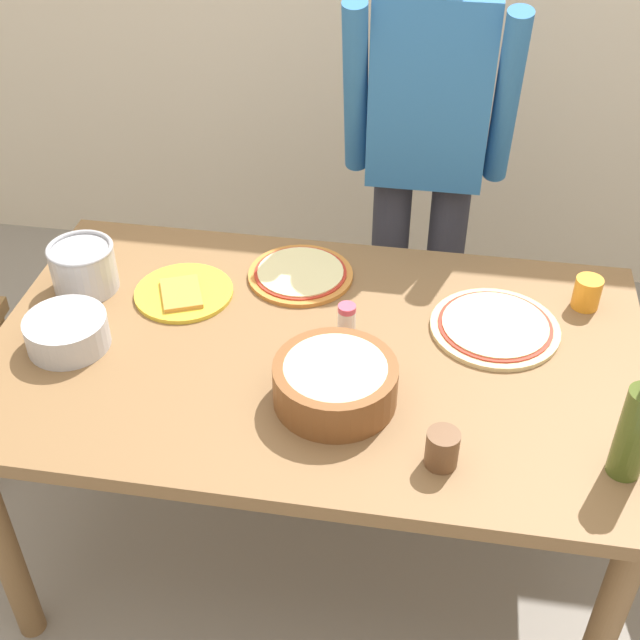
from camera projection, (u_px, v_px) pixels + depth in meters
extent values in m
plane|color=gray|center=(317.00, 543.00, 2.51)|extent=(8.00, 8.00, 0.00)
cube|color=brown|center=(317.00, 355.00, 2.05)|extent=(1.60, 0.96, 0.04)
cylinder|color=brown|center=(3.00, 545.00, 2.07)|extent=(0.07, 0.07, 0.72)
cylinder|color=brown|center=(603.00, 631.00, 1.88)|extent=(0.07, 0.07, 0.72)
cylinder|color=brown|center=(117.00, 341.00, 2.69)|extent=(0.07, 0.07, 0.72)
cylinder|color=brown|center=(576.00, 391.00, 2.50)|extent=(0.07, 0.07, 0.72)
cylinder|color=#2D2D38|center=(387.00, 285.00, 2.82)|extent=(0.12, 0.12, 0.85)
cylinder|color=#2D2D38|center=(441.00, 290.00, 2.80)|extent=(0.12, 0.12, 0.85)
cube|color=#2D6BAD|center=(431.00, 88.00, 2.38)|extent=(0.34, 0.20, 0.55)
cylinder|color=#2D6BAD|center=(356.00, 90.00, 2.37)|extent=(0.07, 0.21, 0.55)
cylinder|color=#2D6BAD|center=(506.00, 100.00, 2.31)|extent=(0.07, 0.21, 0.55)
cylinder|color=olive|center=(13.00, 367.00, 2.79)|extent=(0.04, 0.04, 0.45)
cylinder|color=beige|center=(495.00, 328.00, 2.09)|extent=(0.32, 0.32, 0.01)
cylinder|color=#B22D1E|center=(495.00, 325.00, 2.09)|extent=(0.28, 0.28, 0.00)
cylinder|color=beige|center=(495.00, 324.00, 2.08)|extent=(0.27, 0.27, 0.00)
cylinder|color=#C67A33|center=(300.00, 275.00, 2.27)|extent=(0.29, 0.29, 0.01)
cylinder|color=#B22D1E|center=(300.00, 273.00, 2.27)|extent=(0.25, 0.25, 0.00)
cylinder|color=beige|center=(300.00, 271.00, 2.27)|extent=(0.23, 0.23, 0.00)
cylinder|color=gold|center=(184.00, 293.00, 2.21)|extent=(0.26, 0.26, 0.01)
cube|color=#CC8438|center=(181.00, 293.00, 2.19)|extent=(0.15, 0.17, 0.01)
cylinder|color=brown|center=(335.00, 383.00, 1.87)|extent=(0.28, 0.28, 0.10)
ellipsoid|color=beige|center=(335.00, 370.00, 1.84)|extent=(0.25, 0.25, 0.05)
cylinder|color=#B7B7BC|center=(67.00, 332.00, 2.02)|extent=(0.20, 0.20, 0.08)
cylinder|color=#47561E|center=(634.00, 433.00, 1.66)|extent=(0.07, 0.07, 0.22)
cylinder|color=#B7B7BC|center=(84.00, 269.00, 2.20)|extent=(0.17, 0.17, 0.12)
torus|color=#A5A5AD|center=(79.00, 248.00, 2.16)|extent=(0.17, 0.17, 0.01)
cylinder|color=orange|center=(587.00, 293.00, 2.15)|extent=(0.07, 0.07, 0.08)
cylinder|color=brown|center=(442.00, 449.00, 1.72)|extent=(0.07, 0.07, 0.08)
cylinder|color=white|center=(347.00, 326.00, 2.04)|extent=(0.04, 0.04, 0.09)
cylinder|color=#D84C66|center=(347.00, 308.00, 2.00)|extent=(0.04, 0.04, 0.02)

